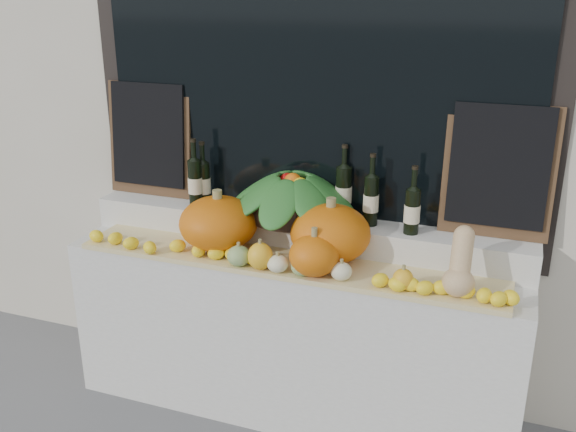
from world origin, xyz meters
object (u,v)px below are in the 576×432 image
Objects in this scene: pumpkin_left at (218,223)px; produce_bowl at (293,195)px; pumpkin_right at (330,234)px; butternut_squash at (460,266)px; wine_bottle_tall at (344,192)px.

pumpkin_left is 0.56× the size of produce_bowl.
pumpkin_right is 1.34× the size of butternut_squash.
pumpkin_left is at bearing -145.41° from produce_bowl.
pumpkin_right is 0.63m from butternut_squash.
produce_bowl is 1.86× the size of wine_bottle_tall.
butternut_squash is at bearing -4.37° from pumpkin_left.
butternut_squash reaches higher than pumpkin_left.
pumpkin_left is 1.19m from butternut_squash.
pumpkin_right is (0.57, 0.04, 0.01)m from pumpkin_left.
wine_bottle_tall reaches higher than produce_bowl.
pumpkin_left is 0.57m from pumpkin_right.
butternut_squash is 0.75m from wine_bottle_tall.
wine_bottle_tall is at bearing 27.72° from pumpkin_left.
wine_bottle_tall is at bearing 148.43° from butternut_squash.
pumpkin_right is at bearing -88.10° from wine_bottle_tall.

